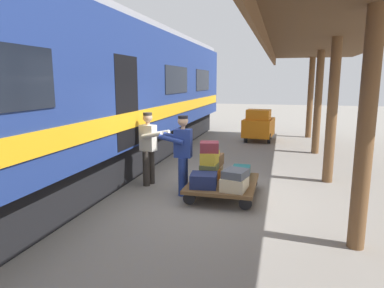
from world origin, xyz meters
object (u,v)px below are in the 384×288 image
suitcase_navy_fabric (204,180)px  train_car (67,97)px  porter_in_overalls (182,152)px  suitcase_orange_carryall (209,176)px  suitcase_teal_softside (240,172)px  suitcase_cream_canvas (235,183)px  suitcase_slate_roller (236,174)px  suitcase_brown_leather (213,160)px  luggage_cart (223,183)px  baggage_tug (259,126)px  suitcase_tan_vintage (213,170)px  suitcase_burgundy_valise (209,147)px  suitcase_olive_duffel (209,167)px  suitcase_yellow_case (210,158)px  suitcase_black_hardshell (238,178)px  porter_by_door (149,146)px

suitcase_navy_fabric → train_car: bearing=-7.5°
porter_in_overalls → suitcase_orange_carryall: bearing=-169.8°
train_car → suitcase_teal_softside: (-3.93, -0.51, -1.64)m
suitcase_cream_canvas → suitcase_slate_roller: bearing=119.4°
suitcase_brown_leather → suitcase_orange_carryall: bearing=89.9°
luggage_cart → baggage_tug: size_ratio=0.96×
train_car → baggage_tug: train_car is taller
suitcase_slate_roller → suitcase_orange_carryall: bearing=-38.5°
suitcase_tan_vintage → suitcase_brown_leather: bearing=96.6°
suitcase_slate_roller → suitcase_burgundy_valise: (0.64, -0.54, 0.39)m
suitcase_teal_softside → suitcase_slate_roller: (-0.02, 0.98, 0.22)m
suitcase_brown_leather → suitcase_cream_canvas: bearing=123.3°
suitcase_teal_softside → baggage_tug: bearing=-89.4°
suitcase_tan_vintage → suitcase_olive_duffel: (-0.01, 0.45, 0.17)m
suitcase_orange_carryall → suitcase_brown_leather: size_ratio=1.21×
suitcase_yellow_case → baggage_tug: 7.12m
train_car → suitcase_olive_duffel: size_ratio=41.01×
suitcase_teal_softside → suitcase_black_hardshell: (0.00, 0.48, -0.01)m
suitcase_black_hardshell → suitcase_slate_roller: bearing=92.1°
suitcase_olive_duffel → porter_by_door: (1.50, -0.33, 0.32)m
suitcase_teal_softside → suitcase_burgundy_valise: size_ratio=1.60×
suitcase_cream_canvas → suitcase_orange_carryall: (0.62, -0.48, -0.02)m
suitcase_olive_duffel → suitcase_burgundy_valise: size_ratio=1.30×
luggage_cart → suitcase_black_hardshell: (-0.31, -0.00, 0.14)m
train_car → porter_by_door: bearing=-167.8°
suitcase_black_hardshell → suitcase_tan_vintage: bearing=-37.5°
train_car → suitcase_slate_roller: (-3.95, 0.47, -1.41)m
suitcase_navy_fabric → suitcase_orange_carryall: (0.00, -0.48, -0.03)m
suitcase_cream_canvas → suitcase_tan_vintage: 1.14m
suitcase_orange_carryall → porter_in_overalls: porter_in_overalls is taller
suitcase_teal_softside → suitcase_orange_carryall: (0.62, 0.48, -0.00)m
suitcase_olive_duffel → porter_in_overalls: (0.57, 0.12, 0.32)m
suitcase_slate_roller → porter_by_door: (2.14, -0.86, 0.28)m
suitcase_orange_carryall → suitcase_slate_roller: suitcase_slate_roller is taller
suitcase_navy_fabric → porter_by_door: porter_by_door is taller
train_car → luggage_cart: size_ratio=11.98×
suitcase_olive_duffel → suitcase_burgundy_valise: 0.44m
suitcase_black_hardshell → suitcase_burgundy_valise: size_ratio=1.56×
suitcase_black_hardshell → baggage_tug: size_ratio=0.33×
suitcase_navy_fabric → suitcase_cream_canvas: bearing=180.0°
suitcase_burgundy_valise → porter_by_door: (1.50, -0.32, -0.12)m
porter_in_overalls → train_car: bearing=-1.3°
porter_by_door → luggage_cart: bearing=168.9°
suitcase_cream_canvas → baggage_tug: size_ratio=0.33×
suitcase_teal_softside → porter_in_overalls: (1.18, 0.58, 0.50)m
suitcase_burgundy_valise → suitcase_navy_fabric: bearing=89.7°
suitcase_cream_canvas → suitcase_brown_leather: bearing=-56.7°
suitcase_cream_canvas → suitcase_olive_duffel: size_ratio=1.18×
suitcase_slate_roller → porter_by_door: bearing=-22.0°
train_car → suitcase_black_hardshell: 4.26m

